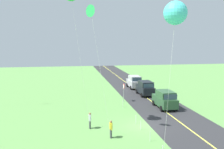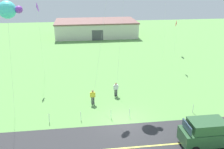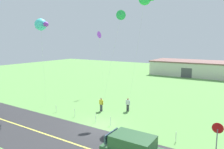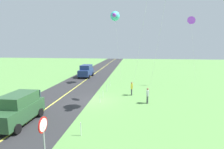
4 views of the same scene
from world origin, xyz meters
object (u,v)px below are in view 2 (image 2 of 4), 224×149
(person_adult_companion, at_px, (93,97))
(kite_pink_drift, at_px, (8,10))
(person_adult_near, at_px, (116,89))
(warehouse_distant, at_px, (96,28))
(kite_orange_near, at_px, (37,8))
(car_suv_foreground, at_px, (208,133))
(kite_yellow_high, at_px, (176,24))

(person_adult_companion, relative_size, kite_pink_drift, 0.15)
(person_adult_near, distance_m, warehouse_distant, 33.13)
(person_adult_companion, height_order, warehouse_distant, warehouse_distant)
(person_adult_near, relative_size, warehouse_distant, 0.09)
(kite_pink_drift, height_order, kite_orange_near, kite_pink_drift)
(car_suv_foreground, relative_size, person_adult_companion, 2.75)
(car_suv_foreground, relative_size, kite_pink_drift, 0.41)
(person_adult_companion, height_order, kite_yellow_high, kite_yellow_high)
(kite_pink_drift, distance_m, kite_orange_near, 10.73)
(person_adult_near, bearing_deg, person_adult_companion, 101.84)
(person_adult_companion, xyz_separation_m, kite_orange_near, (-5.95, 7.95, 8.34))
(person_adult_companion, bearing_deg, kite_orange_near, -74.45)
(kite_orange_near, xyz_separation_m, warehouse_distant, (8.85, 26.79, -7.45))
(person_adult_near, height_order, kite_pink_drift, kite_pink_drift)
(warehouse_distant, bearing_deg, car_suv_foreground, -82.60)
(kite_yellow_high, bearing_deg, warehouse_distant, 128.34)
(car_suv_foreground, height_order, kite_pink_drift, kite_pink_drift)
(kite_pink_drift, bearing_deg, kite_orange_near, 86.45)
(kite_yellow_high, relative_size, warehouse_distant, 0.31)
(car_suv_foreground, xyz_separation_m, kite_orange_near, (-14.44, 16.30, 8.05))
(kite_yellow_high, relative_size, kite_orange_near, 0.58)
(person_adult_companion, bearing_deg, car_suv_foreground, 114.22)
(kite_yellow_high, height_order, kite_pink_drift, kite_pink_drift)
(person_adult_near, relative_size, kite_orange_near, 0.16)
(kite_pink_drift, xyz_separation_m, warehouse_distant, (9.51, 37.46, -8.39))
(car_suv_foreground, xyz_separation_m, kite_pink_drift, (-15.11, 5.63, 8.99))
(kite_pink_drift, bearing_deg, person_adult_near, 25.01)
(person_adult_companion, distance_m, kite_pink_drift, 11.71)
(kite_yellow_high, xyz_separation_m, warehouse_distant, (-12.90, 16.31, -3.39))
(person_adult_companion, relative_size, warehouse_distant, 0.09)
(car_suv_foreground, bearing_deg, kite_orange_near, 131.54)
(person_adult_near, xyz_separation_m, kite_orange_near, (-8.65, 6.32, 8.34))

